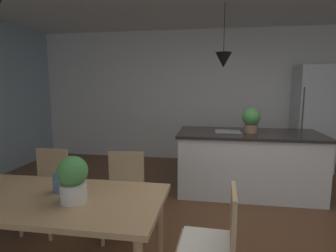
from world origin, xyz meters
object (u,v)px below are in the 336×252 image
vase_on_dining_table (60,183)px  chair_far_right (124,192)px  chair_far_left (46,187)px  refrigerator (313,118)px  dining_table (36,204)px  potted_plant_on_table (73,178)px  kitchen_island (248,162)px  chair_kitchen_end (213,243)px  potted_plant_on_island (251,119)px

vase_on_dining_table → chair_far_right: bearing=67.1°
chair_far_left → chair_far_right: (0.88, -0.00, 0.00)m
refrigerator → vase_on_dining_table: 4.65m
dining_table → chair_far_left: bearing=119.1°
dining_table → potted_plant_on_table: (0.35, -0.06, 0.25)m
dining_table → chair_far_right: chair_far_right is taller
dining_table → kitchen_island: 2.90m
dining_table → vase_on_dining_table: vase_on_dining_table is taller
chair_kitchen_end → kitchen_island: size_ratio=0.43×
vase_on_dining_table → potted_plant_on_table: bearing=-37.6°
kitchen_island → dining_table: bearing=-129.9°
dining_table → chair_kitchen_end: (1.35, -0.00, -0.19)m
refrigerator → vase_on_dining_table: size_ratio=12.36×
chair_kitchen_end → potted_plant_on_table: size_ratio=2.55×
chair_far_right → vase_on_dining_table: bearing=-112.9°
chair_far_right → vase_on_dining_table: (-0.29, -0.69, 0.33)m
dining_table → potted_plant_on_table: size_ratio=5.77×
chair_far_right → potted_plant_on_island: bearing=44.8°
kitchen_island → potted_plant_on_table: bearing=-123.5°
dining_table → potted_plant_on_table: potted_plant_on_table is taller
potted_plant_on_table → chair_kitchen_end: bearing=3.1°
kitchen_island → potted_plant_on_table: size_ratio=5.90×
chair_far_right → vase_on_dining_table: 0.82m
chair_far_right → potted_plant_on_island: size_ratio=2.45×
chair_kitchen_end → potted_plant_on_island: potted_plant_on_island is taller
refrigerator → kitchen_island: bearing=-133.2°
kitchen_island → vase_on_dining_table: size_ratio=12.86×
chair_far_left → dining_table: bearing=-60.9°
chair_far_left → refrigerator: (3.62, 2.83, 0.49)m
dining_table → potted_plant_on_island: size_ratio=5.54×
chair_kitchen_end → chair_far_right: bearing=139.0°
dining_table → kitchen_island: bearing=50.1°
chair_far_right → refrigerator: (2.74, 2.83, 0.49)m
kitchen_island → refrigerator: refrigerator is taller
chair_far_right → kitchen_island: kitchen_island is taller
chair_kitchen_end → dining_table: bearing=179.9°
potted_plant_on_island → vase_on_dining_table: size_ratio=2.27×
chair_far_left → potted_plant_on_table: potted_plant_on_table is taller
dining_table → vase_on_dining_table: bearing=34.1°
kitchen_island → chair_far_left: bearing=-148.2°
chair_far_left → chair_far_right: size_ratio=1.00×
kitchen_island → refrigerator: size_ratio=1.04×
dining_table → kitchen_island: kitchen_island is taller
chair_far_left → chair_far_right: 0.88m
potted_plant_on_table → kitchen_island: bearing=56.5°
potted_plant_on_island → potted_plant_on_table: (-1.53, -2.28, -0.19)m
kitchen_island → potted_plant_on_island: size_ratio=5.67×
chair_far_left → kitchen_island: 2.70m
refrigerator → dining_table: bearing=-131.2°
dining_table → chair_far_left: 0.93m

